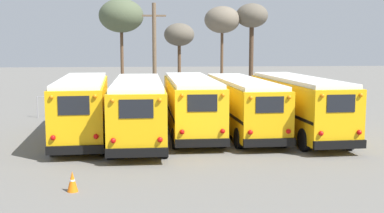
# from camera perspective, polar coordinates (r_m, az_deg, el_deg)

# --- Properties ---
(ground_plane) EXTENTS (160.00, 160.00, 0.00)m
(ground_plane) POSITION_cam_1_polar(r_m,az_deg,el_deg) (25.89, -0.05, -3.39)
(ground_plane) COLOR #66635E
(school_bus_0) EXTENTS (2.94, 9.99, 3.14)m
(school_bus_0) POSITION_cam_1_polar(r_m,az_deg,el_deg) (25.11, -12.82, 0.02)
(school_bus_0) COLOR #EAAA0F
(school_bus_0) RESTS_ON ground
(school_bus_1) EXTENTS (2.65, 10.74, 3.07)m
(school_bus_1) POSITION_cam_1_polar(r_m,az_deg,el_deg) (24.40, -6.41, -0.09)
(school_bus_1) COLOR #EAAA0F
(school_bus_1) RESTS_ON ground
(school_bus_2) EXTENTS (2.61, 10.32, 3.05)m
(school_bus_2) POSITION_cam_1_polar(r_m,az_deg,el_deg) (26.09, -0.14, 0.39)
(school_bus_2) COLOR yellow
(school_bus_2) RESTS_ON ground
(school_bus_3) EXTENTS (2.75, 11.01, 2.95)m
(school_bus_3) POSITION_cam_1_polar(r_m,az_deg,el_deg) (26.58, 5.90, 0.38)
(school_bus_3) COLOR #EAAA0F
(school_bus_3) RESTS_ON ground
(school_bus_4) EXTENTS (2.87, 10.45, 3.11)m
(school_bus_4) POSITION_cam_1_polar(r_m,az_deg,el_deg) (26.18, 12.44, 0.32)
(school_bus_4) COLOR #EAAA0F
(school_bus_4) RESTS_ON ground
(utility_pole) EXTENTS (1.80, 0.31, 7.92)m
(utility_pole) POSITION_cam_1_polar(r_m,az_deg,el_deg) (36.74, -4.47, 6.20)
(utility_pole) COLOR brown
(utility_pole) RESTS_ON ground
(bare_tree_0) EXTENTS (2.98, 2.98, 6.91)m
(bare_tree_0) POSITION_cam_1_polar(r_m,az_deg,el_deg) (47.80, -1.53, 8.42)
(bare_tree_0) COLOR brown
(bare_tree_0) RESTS_ON ground
(bare_tree_1) EXTENTS (4.08, 4.08, 8.98)m
(bare_tree_1) POSITION_cam_1_polar(r_m,az_deg,el_deg) (45.19, -8.38, 10.55)
(bare_tree_1) COLOR brown
(bare_tree_1) RESTS_ON ground
(bare_tree_2) EXTENTS (3.16, 3.16, 8.19)m
(bare_tree_2) POSITION_cam_1_polar(r_m,az_deg,el_deg) (43.28, 3.60, 10.15)
(bare_tree_2) COLOR brown
(bare_tree_2) RESTS_ON ground
(bare_tree_3) EXTENTS (2.85, 2.85, 8.45)m
(bare_tree_3) POSITION_cam_1_polar(r_m,az_deg,el_deg) (43.74, 7.10, 10.36)
(bare_tree_3) COLOR #473323
(bare_tree_3) RESTS_ON ground
(fence_line) EXTENTS (19.33, 0.06, 1.42)m
(fence_line) POSITION_cam_1_polar(r_m,az_deg,el_deg) (32.73, -1.18, 0.61)
(fence_line) COLOR #939399
(fence_line) RESTS_ON ground
(traffic_cone) EXTENTS (0.36, 0.36, 0.69)m
(traffic_cone) POSITION_cam_1_polar(r_m,az_deg,el_deg) (16.53, -13.99, -8.61)
(traffic_cone) COLOR orange
(traffic_cone) RESTS_ON ground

